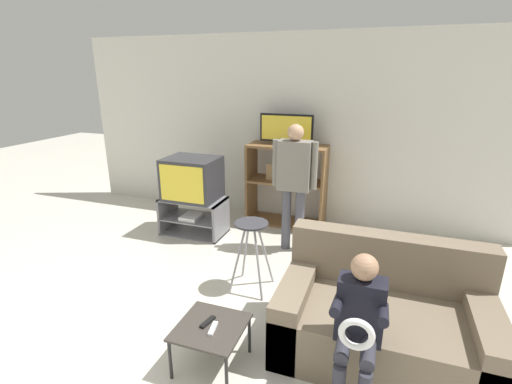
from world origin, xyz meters
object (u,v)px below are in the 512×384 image
television_main (192,178)px  television_flat (286,130)px  media_shelf (286,184)px  folding_stool (251,237)px  tv_stand (194,216)px  remote_control_black (208,322)px  person_standing_adult (294,177)px  couch (382,319)px  snack_table (211,330)px  person_seated_child (359,321)px  remote_control_white (213,329)px

television_main → television_flat: television_flat is taller
media_shelf → folding_stool: bearing=-86.0°
tv_stand → television_main: television_main is taller
television_flat → remote_control_black: television_flat is taller
television_flat → person_standing_adult: television_flat is taller
person_standing_adult → television_flat: bearing=112.2°
media_shelf → couch: size_ratio=0.74×
snack_table → couch: size_ratio=0.31×
television_main → media_shelf: 1.32m
remote_control_black → person_seated_child: bearing=14.4°
television_flat → person_seated_child: size_ratio=0.71×
snack_table → person_standing_adult: person_standing_adult is taller
snack_table → remote_control_black: bearing=147.3°
person_seated_child → tv_stand: bearing=138.7°
tv_stand → media_shelf: size_ratio=0.73×
television_main → couch: television_main is taller
remote_control_black → remote_control_white: size_ratio=1.00×
snack_table → person_seated_child: bearing=3.3°
couch → snack_table: bearing=-153.6°
television_main → person_standing_adult: size_ratio=0.45×
television_flat → snack_table: 3.02m
remote_control_white → folding_stool: bearing=86.8°
remote_control_black → couch: 1.33m
television_main → television_flat: (1.05, 0.74, 0.57)m
couch → person_seated_child: person_seated_child is taller
folding_stool → remote_control_white: 1.13m
person_seated_child → television_main: bearing=138.4°
tv_stand → snack_table: (1.28, -2.07, 0.07)m
couch → tv_stand: bearing=148.6°
television_main → person_standing_adult: person_standing_adult is taller
tv_stand → couch: 2.87m
remote_control_white → person_seated_child: 1.01m
snack_table → remote_control_white: bearing=-43.2°
folding_stool → remote_control_black: bearing=-87.4°
person_seated_child → snack_table: bearing=-176.7°
television_flat → person_seated_child: bearing=-65.9°
media_shelf → remote_control_white: media_shelf is taller
remote_control_black → couch: size_ratio=0.09×
person_standing_adult → remote_control_black: bearing=-93.4°
snack_table → remote_control_white: 0.07m
remote_control_white → person_seated_child: bearing=-3.9°
snack_table → media_shelf: bearing=94.2°
tv_stand → person_seated_child: person_seated_child is taller
television_main → television_flat: bearing=35.1°
television_main → folding_stool: (1.20, -1.02, -0.20)m
folding_stool → remote_control_white: size_ratio=4.97×
television_main → person_standing_adult: 1.38m
remote_control_white → tv_stand: bearing=112.7°
tv_stand → person_seated_child: 3.07m
snack_table → remote_control_white: size_ratio=3.34×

